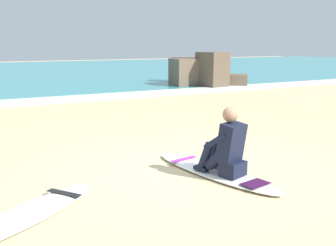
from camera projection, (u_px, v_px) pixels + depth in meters
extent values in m
plane|color=#CCB584|center=(194.00, 172.00, 5.82)|extent=(80.00, 80.00, 0.00)
cube|color=teal|center=(6.00, 73.00, 24.70)|extent=(80.00, 28.00, 0.10)
cube|color=white|center=(59.00, 100.00, 12.91)|extent=(80.00, 0.90, 0.11)
ellipsoid|color=white|center=(214.00, 172.00, 5.71)|extent=(0.92, 2.41, 0.07)
cube|color=purple|center=(184.00, 159.00, 6.20)|extent=(0.49, 0.18, 0.01)
cube|color=#351037|center=(255.00, 183.00, 5.12)|extent=(0.40, 0.30, 0.01)
cube|color=black|center=(233.00, 168.00, 5.40)|extent=(0.38, 0.34, 0.20)
cylinder|color=black|center=(218.00, 157.00, 5.43)|extent=(0.26, 0.43, 0.43)
cylinder|color=black|center=(205.00, 156.00, 5.57)|extent=(0.19, 0.28, 0.42)
cube|color=black|center=(201.00, 168.00, 5.65)|extent=(0.16, 0.24, 0.05)
cylinder|color=black|center=(226.00, 154.00, 5.57)|extent=(0.26, 0.43, 0.43)
cylinder|color=black|center=(216.00, 153.00, 5.73)|extent=(0.19, 0.28, 0.42)
cube|color=black|center=(212.00, 165.00, 5.82)|extent=(0.16, 0.24, 0.05)
cube|color=black|center=(231.00, 143.00, 5.36)|extent=(0.41, 0.38, 0.57)
sphere|color=#A37556|center=(230.00, 114.00, 5.30)|extent=(0.21, 0.21, 0.21)
cylinder|color=black|center=(216.00, 141.00, 5.36)|extent=(0.20, 0.40, 0.31)
cylinder|color=black|center=(228.00, 138.00, 5.56)|extent=(0.20, 0.40, 0.31)
ellipsoid|color=silver|center=(28.00, 214.00, 4.30)|extent=(1.98, 1.60, 0.07)
cube|color=black|center=(64.00, 193.00, 4.79)|extent=(0.36, 0.45, 0.01)
cube|color=brown|center=(193.00, 73.00, 16.98)|extent=(1.93, 1.42, 1.22)
cube|color=brown|center=(212.00, 70.00, 16.42)|extent=(1.03, 1.26, 1.50)
cube|color=#756656|center=(190.00, 71.00, 18.23)|extent=(1.77, 1.72, 1.24)
cube|color=brown|center=(236.00, 81.00, 17.04)|extent=(1.39, 1.39, 0.55)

